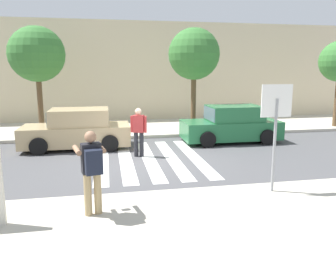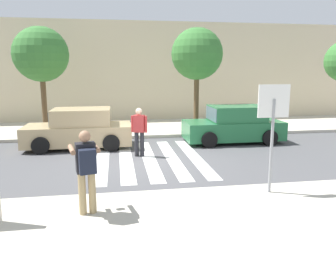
{
  "view_description": "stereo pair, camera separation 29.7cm",
  "coord_description": "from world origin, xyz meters",
  "px_view_note": "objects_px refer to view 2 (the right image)",
  "views": [
    {
      "loc": [
        -1.37,
        -10.71,
        3.04
      ],
      "look_at": [
        0.6,
        -0.2,
        1.1
      ],
      "focal_mm": 35.0,
      "sensor_mm": 36.0,
      "label": 1
    },
    {
      "loc": [
        -1.08,
        -10.77,
        3.04
      ],
      "look_at": [
        0.6,
        -0.2,
        1.1
      ],
      "focal_mm": 35.0,
      "sensor_mm": 36.0,
      "label": 2
    }
  ],
  "objects_px": {
    "parked_car_tan": "(80,129)",
    "parked_car_green": "(234,125)",
    "street_tree_center": "(197,54)",
    "photographer_with_backpack": "(86,165)",
    "stop_sign": "(273,115)",
    "street_tree_west": "(41,55)",
    "pedestrian_crossing": "(139,129)"
  },
  "relations": [
    {
      "from": "stop_sign",
      "to": "photographer_with_backpack",
      "type": "xyz_separation_m",
      "value": [
        -4.21,
        -0.57,
        -0.85
      ]
    },
    {
      "from": "parked_car_tan",
      "to": "parked_car_green",
      "type": "distance_m",
      "value": 6.36
    },
    {
      "from": "street_tree_center",
      "to": "parked_car_green",
      "type": "bearing_deg",
      "value": -61.76
    },
    {
      "from": "pedestrian_crossing",
      "to": "street_tree_west",
      "type": "relative_size",
      "value": 0.36
    },
    {
      "from": "pedestrian_crossing",
      "to": "photographer_with_backpack",
      "type": "bearing_deg",
      "value": -105.99
    },
    {
      "from": "pedestrian_crossing",
      "to": "street_tree_west",
      "type": "distance_m",
      "value": 6.69
    },
    {
      "from": "street_tree_west",
      "to": "parked_car_tan",
      "type": "bearing_deg",
      "value": -56.69
    },
    {
      "from": "stop_sign",
      "to": "pedestrian_crossing",
      "type": "height_order",
      "value": "stop_sign"
    },
    {
      "from": "parked_car_tan",
      "to": "street_tree_center",
      "type": "distance_m",
      "value": 6.39
    },
    {
      "from": "photographer_with_backpack",
      "to": "parked_car_tan",
      "type": "xyz_separation_m",
      "value": [
        -0.83,
        6.61,
        -0.44
      ]
    },
    {
      "from": "stop_sign",
      "to": "photographer_with_backpack",
      "type": "relative_size",
      "value": 1.49
    },
    {
      "from": "stop_sign",
      "to": "photographer_with_backpack",
      "type": "height_order",
      "value": "stop_sign"
    },
    {
      "from": "parked_car_tan",
      "to": "street_tree_center",
      "type": "height_order",
      "value": "street_tree_center"
    },
    {
      "from": "street_tree_center",
      "to": "parked_car_tan",
      "type": "bearing_deg",
      "value": -158.14
    },
    {
      "from": "pedestrian_crossing",
      "to": "parked_car_green",
      "type": "distance_m",
      "value": 4.48
    },
    {
      "from": "stop_sign",
      "to": "photographer_with_backpack",
      "type": "bearing_deg",
      "value": -172.25
    },
    {
      "from": "photographer_with_backpack",
      "to": "street_tree_west",
      "type": "height_order",
      "value": "street_tree_west"
    },
    {
      "from": "parked_car_tan",
      "to": "pedestrian_crossing",
      "type": "bearing_deg",
      "value": -37.77
    },
    {
      "from": "photographer_with_backpack",
      "to": "parked_car_green",
      "type": "relative_size",
      "value": 0.42
    },
    {
      "from": "parked_car_tan",
      "to": "street_tree_west",
      "type": "relative_size",
      "value": 0.85
    },
    {
      "from": "photographer_with_backpack",
      "to": "parked_car_green",
      "type": "xyz_separation_m",
      "value": [
        5.53,
        6.61,
        -0.44
      ]
    },
    {
      "from": "street_tree_center",
      "to": "photographer_with_backpack",
      "type": "bearing_deg",
      "value": -116.81
    },
    {
      "from": "stop_sign",
      "to": "street_tree_west",
      "type": "relative_size",
      "value": 0.53
    },
    {
      "from": "stop_sign",
      "to": "parked_car_tan",
      "type": "relative_size",
      "value": 0.63
    },
    {
      "from": "stop_sign",
      "to": "parked_car_green",
      "type": "height_order",
      "value": "stop_sign"
    },
    {
      "from": "parked_car_green",
      "to": "stop_sign",
      "type": "bearing_deg",
      "value": -102.34
    },
    {
      "from": "photographer_with_backpack",
      "to": "street_tree_west",
      "type": "relative_size",
      "value": 0.36
    },
    {
      "from": "pedestrian_crossing",
      "to": "parked_car_green",
      "type": "relative_size",
      "value": 0.42
    },
    {
      "from": "pedestrian_crossing",
      "to": "street_tree_west",
      "type": "bearing_deg",
      "value": 131.93
    },
    {
      "from": "parked_car_tan",
      "to": "stop_sign",
      "type": "bearing_deg",
      "value": -50.18
    },
    {
      "from": "pedestrian_crossing",
      "to": "parked_car_green",
      "type": "xyz_separation_m",
      "value": [
        4.13,
        1.73,
        -0.25
      ]
    },
    {
      "from": "parked_car_green",
      "to": "street_tree_center",
      "type": "distance_m",
      "value": 3.84
    }
  ]
}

